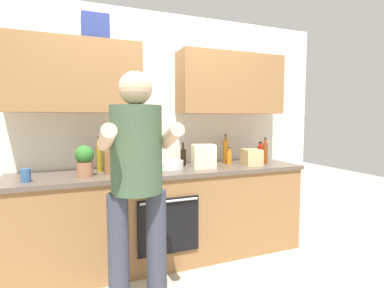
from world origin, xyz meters
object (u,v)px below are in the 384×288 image
Objects in this scene: bottle_vinegar at (265,153)px; bottle_water at (83,163)px; bottle_wine at (131,161)px; cup_tea at (26,175)px; bottle_syrup at (225,151)px; bottle_hotsauce at (260,153)px; mixing_bowl at (170,165)px; potted_herb at (85,160)px; knife_block at (110,161)px; bottle_juice at (229,157)px; bottle_soy at (183,157)px; grocery_bag_bread at (252,157)px; cup_ceramic at (111,165)px; person_standing at (137,177)px; grocery_bag_rice at (204,156)px; bottle_oil at (99,156)px.

bottle_water is at bearing 175.23° from bottle_vinegar.
cup_tea is at bearing -171.61° from bottle_wine.
bottle_water is 0.68× the size of bottle_syrup.
bottle_syrup reaches higher than bottle_hotsauce.
potted_herb reaches higher than mixing_bowl.
bottle_wine is 0.88× the size of knife_block.
bottle_juice is at bearing 6.11° from cup_tea.
bottle_juice is at bearing 5.92° from potted_herb.
bottle_wine is at bearing -172.36° from mixing_bowl.
bottle_soy reaches higher than bottle_water.
mixing_bowl is at bearing -177.62° from bottle_juice.
bottle_soy is at bearing 12.23° from cup_tea.
bottle_syrup is at bearing 9.86° from bottle_wine.
grocery_bag_bread is at bearing 0.10° from potted_herb.
knife_block is (-0.03, -0.18, 0.06)m from cup_ceramic.
cup_ceramic is at bearing 12.77° from bottle_water.
person_standing is 0.99m from cup_ceramic.
cup_ceramic is at bearing 25.13° from cup_tea.
cup_ceramic is 0.42× the size of grocery_bag_rice.
bottle_syrup is (-0.43, 0.06, 0.03)m from bottle_hotsauce.
bottle_water is 0.89× the size of bottle_wine.
potted_herb is 1.13m from grocery_bag_rice.
bottle_syrup is at bearing 9.94° from potted_herb.
bottle_wine is at bearing 179.28° from bottle_vinegar.
bottle_wine is 0.40m from mixing_bowl.
cup_ceramic reaches higher than mixing_bowl.
mixing_bowl is at bearing 176.21° from bottle_vinegar.
grocery_bag_bread is (2.11, 0.05, 0.03)m from cup_tea.
bottle_water is at bearing -177.36° from bottle_soy.
bottle_juice is 0.41m from bottle_vinegar.
bottle_wine reaches higher than bottle_water.
bottle_juice is 0.65× the size of bottle_vinegar.
bottle_soy is at bearing 3.14° from bottle_oil.
bottle_vinegar is 0.16m from bottle_hotsauce.
grocery_bag_bread is at bearing 27.68° from person_standing.
person_standing is at bearing -67.01° from potted_herb.
knife_block is at bearing 21.23° from potted_herb.
bottle_syrup is 1.25m from cup_ceramic.
knife_block is 1.17× the size of grocery_bag_rice.
bottle_syrup reaches higher than bottle_water.
bottle_soy is at bearing 54.79° from person_standing.
knife_block is at bearing -176.00° from mixing_bowl.
person_standing reaches higher than grocery_bag_rice.
grocery_bag_bread is at bearing -55.98° from bottle_syrup.
grocery_bag_bread is (0.68, -0.25, -0.01)m from bottle_soy.
knife_block is 1.39× the size of grocery_bag_bread.
mixing_bowl is (0.66, -0.09, -0.11)m from bottle_oil.
bottle_oil reaches higher than potted_herb.
cup_ceramic is (-0.06, 0.98, -0.06)m from person_standing.
cup_tea is (-0.43, -0.26, -0.03)m from bottle_water.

